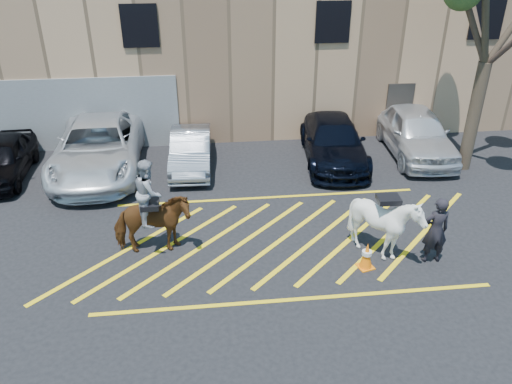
{
  "coord_description": "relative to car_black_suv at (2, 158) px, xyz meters",
  "views": [
    {
      "loc": [
        -1.98,
        -11.74,
        7.7
      ],
      "look_at": [
        -0.62,
        0.2,
        1.3
      ],
      "focal_mm": 35.0,
      "sensor_mm": 36.0,
      "label": 1
    }
  ],
  "objects": [
    {
      "name": "car_black_suv",
      "position": [
        0.0,
        0.0,
        0.0
      ],
      "size": [
        1.82,
        4.2,
        1.41
      ],
      "primitive_type": "imported",
      "rotation": [
        0.0,
        0.0,
        0.04
      ],
      "color": "black",
      "rests_on": "ground"
    },
    {
      "name": "warehouse",
      "position": [
        8.85,
        7.27,
        2.94
      ],
      "size": [
        32.42,
        10.2,
        7.3
      ],
      "color": "tan",
      "rests_on": "ground"
    },
    {
      "name": "car_blue_suv",
      "position": [
        11.63,
        0.18,
        0.05
      ],
      "size": [
        2.64,
        5.4,
        1.51
      ],
      "primitive_type": "imported",
      "rotation": [
        0.0,
        0.0,
        -0.1
      ],
      "color": "black",
      "rests_on": "ground"
    },
    {
      "name": "car_white_pickup",
      "position": [
        3.21,
        0.27,
        0.17
      ],
      "size": [
        3.11,
        6.4,
        1.76
      ],
      "primitive_type": "imported",
      "rotation": [
        0.0,
        0.0,
        0.03
      ],
      "color": "silver",
      "rests_on": "ground"
    },
    {
      "name": "car_white_suv",
      "position": [
        14.85,
        0.38,
        0.17
      ],
      "size": [
        2.45,
        5.26,
        1.74
      ],
      "primitive_type": "imported",
      "rotation": [
        0.0,
        0.0,
        -0.08
      ],
      "color": "silver",
      "rests_on": "ground"
    },
    {
      "name": "car_silver_sedan",
      "position": [
        6.42,
        0.12,
        -0.05
      ],
      "size": [
        1.53,
        4.03,
        1.31
      ],
      "primitive_type": "imported",
      "rotation": [
        0.0,
        0.0,
        -0.03
      ],
      "color": "gray",
      "rests_on": "ground"
    },
    {
      "name": "ground",
      "position": [
        8.86,
        -4.72,
        -0.71
      ],
      "size": [
        90.0,
        90.0,
        0.0
      ],
      "primitive_type": "plane",
      "color": "black",
      "rests_on": "ground"
    },
    {
      "name": "handler",
      "position": [
        12.6,
        -6.38,
        0.22
      ],
      "size": [
        0.68,
        0.45,
        1.85
      ],
      "primitive_type": "imported",
      "rotation": [
        0.0,
        0.0,
        3.15
      ],
      "color": "black",
      "rests_on": "ground"
    },
    {
      "name": "traffic_cone",
      "position": [
        10.83,
        -6.48,
        -0.34
      ],
      "size": [
        0.47,
        0.47,
        0.73
      ],
      "color": "orange",
      "rests_on": "ground"
    },
    {
      "name": "saddled_white",
      "position": [
        11.4,
        -6.01,
        0.25
      ],
      "size": [
        1.63,
        1.81,
        1.9
      ],
      "color": "white",
      "rests_on": "ground"
    },
    {
      "name": "mounted_bay",
      "position": [
        5.44,
        -5.16,
        0.38
      ],
      "size": [
        2.06,
        0.98,
        2.68
      ],
      "color": "#5B3315",
      "rests_on": "ground"
    },
    {
      "name": "hatching_zone",
      "position": [
        8.86,
        -5.02,
        -0.7
      ],
      "size": [
        12.6,
        5.12,
        0.01
      ],
      "color": "yellow",
      "rests_on": "ground"
    },
    {
      "name": "tree",
      "position": [
        16.16,
        -1.07,
        4.99
      ],
      "size": [
        3.99,
        4.37,
        7.31
      ],
      "color": "#4B3C2E",
      "rests_on": "ground"
    }
  ]
}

